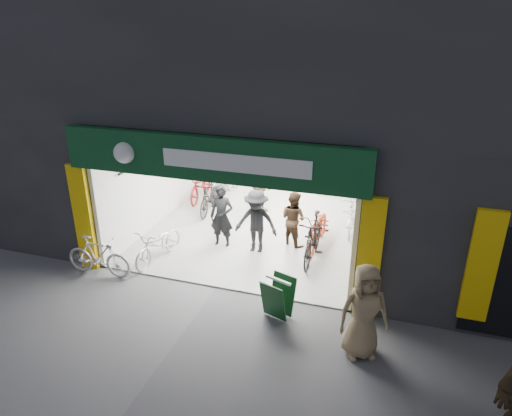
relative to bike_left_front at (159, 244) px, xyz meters
The scene contains 16 objects.
ground 2.00m from the bike_left_front, 22.07° to the right, with size 60.00×60.00×0.00m, color #56565B.
building 6.35m from the bike_left_front, 57.53° to the left, with size 17.00×10.27×8.00m.
bike_left_front is the anchor object (origin of this frame).
bike_left_midfront 3.17m from the bike_left_front, 90.00° to the left, with size 0.49×1.75×1.05m, color black.
bike_left_midback 4.15m from the bike_left_front, 99.71° to the left, with size 0.66×1.88×0.99m, color maroon.
bike_left_back 4.60m from the bike_left_front, 90.00° to the left, with size 0.57×2.01×1.21m, color #A6A5AA.
bike_right_front 3.80m from the bike_left_front, 18.67° to the left, with size 0.55×1.95×1.17m, color black.
bike_right_mid 4.10m from the bike_left_front, 28.57° to the left, with size 0.68×1.96×1.03m, color maroon.
bike_right_back 5.34m from the bike_left_front, 36.31° to the left, with size 0.55×1.94×1.17m, color silver.
parked_bike 1.44m from the bike_left_front, 134.16° to the right, with size 0.47×1.65×0.99m, color silver.
customer_a 1.74m from the bike_left_front, 45.12° to the left, with size 0.62×0.41×1.71m, color black.
customer_b 3.49m from the bike_left_front, 32.29° to the left, with size 0.73×0.57×1.50m, color #382619.
customer_c 2.47m from the bike_left_front, 28.46° to the left, with size 1.10×0.63×1.70m, color black.
customer_d 4.01m from the bike_left_front, 68.48° to the left, with size 1.09×0.45×1.85m, color #8C7351.
pedestrian_near 5.47m from the bike_left_front, 20.73° to the right, with size 0.88×0.57×1.80m, color #86714E.
sandwich_board 3.64m from the bike_left_front, 21.09° to the right, with size 0.69×0.70×0.84m.
Camera 1 is at (3.52, -8.04, 5.63)m, focal length 32.00 mm.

